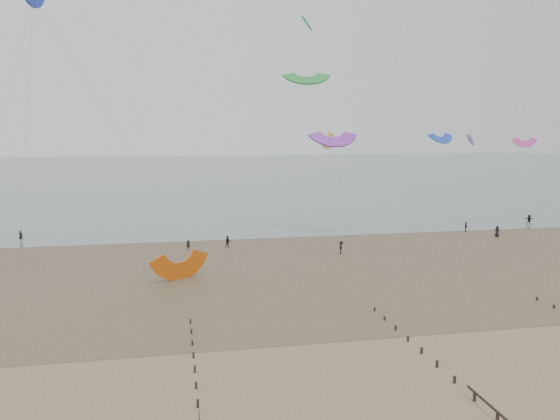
{
  "coord_description": "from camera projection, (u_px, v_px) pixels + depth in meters",
  "views": [
    {
      "loc": [
        -15.05,
        -37.19,
        17.75
      ],
      "look_at": [
        -2.44,
        28.0,
        8.0
      ],
      "focal_mm": 35.0,
      "sensor_mm": 36.0,
      "label": 1
    }
  ],
  "objects": [
    {
      "name": "grounded_kite",
      "position": [
        180.0,
        279.0,
        65.57
      ],
      "size": [
        8.04,
        7.46,
        3.54
      ],
      "primitive_type": null,
      "rotation": [
        1.54,
        0.0,
        0.49
      ],
      "color": "#D6580D",
      "rests_on": "ground"
    },
    {
      "name": "ground",
      "position": [
        381.0,
        365.0,
        41.53
      ],
      "size": [
        500.0,
        500.0,
        0.0
      ],
      "primitive_type": "plane",
      "color": "brown",
      "rests_on": "ground"
    },
    {
      "name": "kitesurfer_lead",
      "position": [
        188.0,
        244.0,
        81.67
      ],
      "size": [
        0.6,
        0.44,
        1.53
      ],
      "primitive_type": "imported",
      "rotation": [
        0.0,
        0.0,
        3.0
      ],
      "color": "black",
      "rests_on": "ground"
    },
    {
      "name": "kites_airborne",
      "position": [
        199.0,
        117.0,
        119.33
      ],
      "size": [
        240.62,
        109.22,
        37.34
      ],
      "color": "#E3A404",
      "rests_on": "ground"
    },
    {
      "name": "kitesurfers",
      "position": [
        405.0,
        231.0,
        91.95
      ],
      "size": [
        127.6,
        19.36,
        1.87
      ],
      "color": "black",
      "rests_on": "ground"
    },
    {
      "name": "sea_and_shore",
      "position": [
        259.0,
        262.0,
        74.18
      ],
      "size": [
        500.0,
        665.0,
        0.03
      ],
      "color": "#475654",
      "rests_on": "ground"
    }
  ]
}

